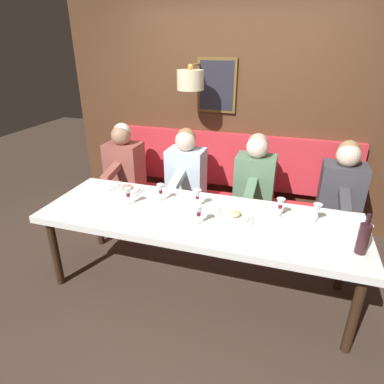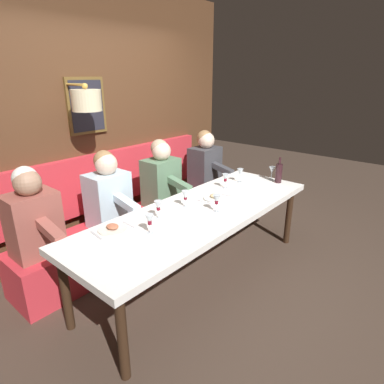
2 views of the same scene
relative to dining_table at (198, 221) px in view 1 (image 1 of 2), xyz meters
name	(u,v)px [view 1 (image 1 of 2)]	position (x,y,z in m)	size (l,w,h in m)	color
ground_plane	(198,285)	(0.00, 0.00, -0.68)	(12.00, 12.00, 0.00)	#423328
dining_table	(198,221)	(0.00, 0.00, 0.00)	(0.90, 2.67, 0.74)	white
banquette_bench	(220,219)	(0.89, 0.00, -0.45)	(0.52, 2.87, 0.45)	red
back_wall_panel	(235,109)	(1.46, 0.01, 0.69)	(0.59, 4.07, 2.90)	#51331E
diner_nearest	(342,184)	(0.88, -1.18, 0.14)	(0.60, 0.40, 0.79)	#3D3D42
diner_near	(255,174)	(0.88, -0.35, 0.14)	(0.60, 0.40, 0.79)	#567A5B
diner_middle	(186,167)	(0.88, 0.40, 0.14)	(0.60, 0.40, 0.79)	silver
diner_far	(124,160)	(0.88, 1.16, 0.14)	(0.60, 0.40, 0.79)	#934C42
place_setting_0	(235,216)	(0.06, -0.30, 0.08)	(0.24, 0.33, 0.05)	white
place_setting_1	(127,189)	(0.27, 0.80, 0.08)	(0.24, 0.32, 0.05)	silver
wine_glass_0	(281,204)	(0.18, -0.65, 0.18)	(0.07, 0.07, 0.16)	silver
wine_glass_1	(199,211)	(-0.14, -0.05, 0.18)	(0.07, 0.07, 0.16)	silver
wine_glass_2	(128,193)	(0.00, 0.64, 0.18)	(0.07, 0.07, 0.16)	silver
wine_glass_3	(367,231)	(-0.08, -1.25, 0.18)	(0.07, 0.07, 0.16)	silver
wine_glass_4	(197,195)	(0.15, 0.05, 0.18)	(0.07, 0.07, 0.16)	silver
wine_glass_5	(161,189)	(0.16, 0.40, 0.18)	(0.07, 0.07, 0.16)	silver
wine_glass_6	(317,209)	(0.16, -0.93, 0.18)	(0.07, 0.07, 0.16)	silver
wine_bottle	(363,238)	(-0.18, -1.21, 0.18)	(0.08, 0.08, 0.30)	#33191E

